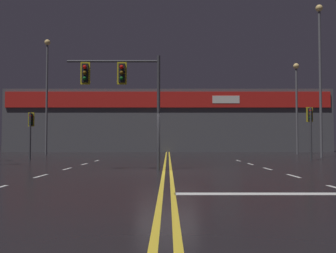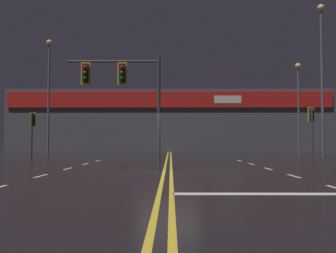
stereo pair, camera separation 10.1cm
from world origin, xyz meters
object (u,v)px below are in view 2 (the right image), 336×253
Objects in this scene: traffic_signal_median at (120,83)px; streetlight_near_left at (322,63)px; traffic_signal_corner_northeast at (312,121)px; streetlight_median_approach at (298,95)px; streetlight_far_median at (49,83)px; traffic_signal_corner_northwest at (32,125)px.

streetlight_near_left is (14.26, 13.16, 3.69)m from traffic_signal_median.
traffic_signal_median reaches higher than traffic_signal_corner_northeast.
streetlight_far_median is (-24.47, -0.60, 1.21)m from streetlight_median_approach.
streetlight_far_median is (-2.11, 9.83, 4.56)m from traffic_signal_corner_northwest.
streetlight_median_approach is at bearing 1.40° from streetlight_far_median.
traffic_signal_median is at bearing -126.13° from streetlight_median_approach.
streetlight_far_median is at bearing -178.60° from streetlight_median_approach.
streetlight_near_left reaches higher than streetlight_median_approach.
streetlight_median_approach is at bearing 25.00° from traffic_signal_corner_northwest.
traffic_signal_corner_northwest is 0.30× the size of streetlight_far_median.
traffic_signal_corner_northeast is 7.19m from streetlight_near_left.
streetlight_far_median is (-21.32, 11.08, 4.37)m from traffic_signal_corner_northeast.
streetlight_far_median is at bearing 116.13° from traffic_signal_median.
traffic_signal_corner_northeast is 19.26m from traffic_signal_corner_northwest.
traffic_signal_corner_northeast is 12.50m from streetlight_median_approach.
streetlight_median_approach is at bearing 53.87° from traffic_signal_median.
streetlight_far_median reaches higher than traffic_signal_median.
streetlight_median_approach is at bearing 85.55° from streetlight_near_left.
traffic_signal_median is 14.55m from traffic_signal_corner_northeast.
streetlight_far_median reaches higher than traffic_signal_corner_northwest.
traffic_signal_median is 1.42× the size of traffic_signal_corner_northeast.
traffic_signal_median is 0.45× the size of streetlight_far_median.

